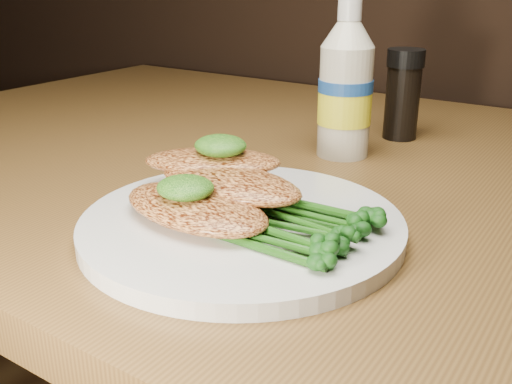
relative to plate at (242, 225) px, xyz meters
The scene contains 9 objects.
plate is the anchor object (origin of this frame).
chicken_front 0.04m from the plate, 135.24° to the right, with size 0.14×0.08×0.02m, color #D98945.
chicken_mid 0.04m from the plate, 144.69° to the left, with size 0.15×0.07×0.02m, color #D98945.
chicken_back 0.08m from the plate, 146.57° to the left, with size 0.13×0.07×0.02m, color #D98945.
pesto_front 0.06m from the plate, 137.90° to the right, with size 0.05×0.04×0.02m, color #073409.
pesto_back 0.08m from the plate, 141.32° to the left, with size 0.05×0.05×0.02m, color #073409.
broccolini_bundle 0.05m from the plate, ahead, with size 0.12×0.10×0.02m, color #1B4D10, non-canonical shape.
mayo_bottle 0.26m from the plate, 96.18° to the left, with size 0.06×0.06×0.18m, color beige, non-canonical shape.
pepper_grinder 0.36m from the plate, 89.47° to the left, with size 0.05×0.05×0.11m, color black, non-canonical shape.
Camera 1 is at (0.37, 0.47, 0.96)m, focal length 41.15 mm.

